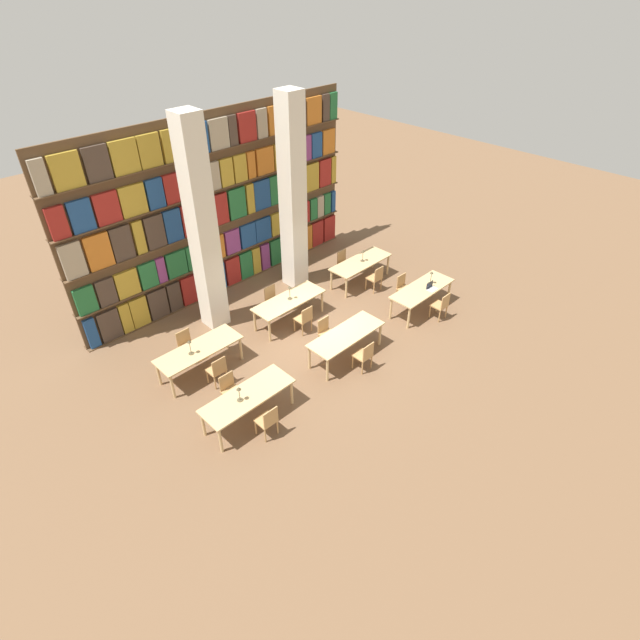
{
  "coord_description": "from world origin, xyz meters",
  "views": [
    {
      "loc": [
        -7.83,
        -8.02,
        8.8
      ],
      "look_at": [
        0.0,
        -0.12,
        0.69
      ],
      "focal_mm": 28.0,
      "sensor_mm": 36.0,
      "label": 1
    }
  ],
  "objects_px": {
    "reading_table_0": "(248,398)",
    "reading_table_1": "(346,336)",
    "chair_2": "(364,355)",
    "chair_3": "(326,332)",
    "pillar_center": "(293,197)",
    "chair_10": "(376,278)",
    "desk_lamp_1": "(431,276)",
    "laptop": "(431,288)",
    "chair_4": "(441,305)",
    "reading_table_4": "(289,302)",
    "desk_lamp_0": "(239,392)",
    "chair_8": "(304,318)",
    "reading_table_5": "(361,264)",
    "reading_table_3": "(199,351)",
    "chair_9": "(273,299)",
    "chair_0": "(268,421)",
    "desk_lamp_4": "(363,254)",
    "chair_6": "(217,370)",
    "chair_7": "(187,345)",
    "chair_1": "(230,389)",
    "desk_lamp_2": "(190,345)",
    "desk_lamp_3": "(290,290)",
    "chair_5": "(404,287)",
    "chair_11": "(344,262)",
    "reading_table_2": "(422,290)",
    "pillar_left": "(202,230)"
  },
  "relations": [
    {
      "from": "pillar_center",
      "to": "chair_4",
      "type": "xyz_separation_m",
      "value": [
        1.69,
        -4.56,
        -2.53
      ]
    },
    {
      "from": "chair_7",
      "to": "desk_lamp_3",
      "type": "distance_m",
      "value": 3.25
    },
    {
      "from": "chair_5",
      "to": "chair_7",
      "type": "xyz_separation_m",
      "value": [
        -6.38,
        2.3,
        0.0
      ]
    },
    {
      "from": "pillar_left",
      "to": "reading_table_5",
      "type": "xyz_separation_m",
      "value": [
        4.76,
        -1.49,
        -2.31
      ]
    },
    {
      "from": "pillar_left",
      "to": "chair_7",
      "type": "bearing_deg",
      "value": -149.76
    },
    {
      "from": "chair_0",
      "to": "reading_table_5",
      "type": "xyz_separation_m",
      "value": [
        6.44,
        2.96,
        0.21
      ]
    },
    {
      "from": "reading_table_1",
      "to": "chair_9",
      "type": "height_order",
      "value": "chair_9"
    },
    {
      "from": "reading_table_1",
      "to": "desk_lamp_3",
      "type": "bearing_deg",
      "value": 88.61
    },
    {
      "from": "chair_0",
      "to": "chair_6",
      "type": "relative_size",
      "value": 1.0
    },
    {
      "from": "reading_table_3",
      "to": "chair_6",
      "type": "height_order",
      "value": "chair_6"
    },
    {
      "from": "chair_10",
      "to": "reading_table_5",
      "type": "bearing_deg",
      "value": 86.03
    },
    {
      "from": "reading_table_0",
      "to": "chair_1",
      "type": "height_order",
      "value": "chair_1"
    },
    {
      "from": "desk_lamp_1",
      "to": "chair_10",
      "type": "bearing_deg",
      "value": 106.83
    },
    {
      "from": "desk_lamp_2",
      "to": "desk_lamp_4",
      "type": "xyz_separation_m",
      "value": [
        6.59,
        0.1,
        -0.02
      ]
    },
    {
      "from": "desk_lamp_1",
      "to": "laptop",
      "type": "bearing_deg",
      "value": -138.0
    },
    {
      "from": "desk_lamp_0",
      "to": "desk_lamp_4",
      "type": "distance_m",
      "value": 7.09
    },
    {
      "from": "laptop",
      "to": "chair_4",
      "type": "bearing_deg",
      "value": -103.43
    },
    {
      "from": "chair_0",
      "to": "chair_2",
      "type": "relative_size",
      "value": 1.0
    },
    {
      "from": "pillar_center",
      "to": "chair_10",
      "type": "height_order",
      "value": "pillar_center"
    },
    {
      "from": "reading_table_3",
      "to": "chair_2",
      "type": "bearing_deg",
      "value": -43.48
    },
    {
      "from": "reading_table_5",
      "to": "reading_table_0",
      "type": "bearing_deg",
      "value": -160.61
    },
    {
      "from": "chair_6",
      "to": "chair_7",
      "type": "height_order",
      "value": "same"
    },
    {
      "from": "chair_4",
      "to": "reading_table_4",
      "type": "distance_m",
      "value": 4.5
    },
    {
      "from": "chair_6",
      "to": "desk_lamp_2",
      "type": "distance_m",
      "value": 0.92
    },
    {
      "from": "desk_lamp_4",
      "to": "reading_table_3",
      "type": "bearing_deg",
      "value": -179.46
    },
    {
      "from": "chair_4",
      "to": "chair_7",
      "type": "bearing_deg",
      "value": 149.98
    },
    {
      "from": "desk_lamp_1",
      "to": "desk_lamp_4",
      "type": "distance_m",
      "value": 2.41
    },
    {
      "from": "desk_lamp_1",
      "to": "laptop",
      "type": "xyz_separation_m",
      "value": [
        -0.22,
        -0.2,
        -0.25
      ]
    },
    {
      "from": "reading_table_0",
      "to": "reading_table_1",
      "type": "relative_size",
      "value": 1.0
    },
    {
      "from": "pillar_center",
      "to": "reading_table_5",
      "type": "relative_size",
      "value": 2.68
    },
    {
      "from": "chair_2",
      "to": "chair_3",
      "type": "relative_size",
      "value": 1.0
    },
    {
      "from": "desk_lamp_0",
      "to": "chair_9",
      "type": "xyz_separation_m",
      "value": [
        3.45,
        2.96,
        -0.56
      ]
    },
    {
      "from": "reading_table_1",
      "to": "desk_lamp_3",
      "type": "relative_size",
      "value": 4.96
    },
    {
      "from": "desk_lamp_1",
      "to": "reading_table_4",
      "type": "distance_m",
      "value": 4.36
    },
    {
      "from": "chair_3",
      "to": "desk_lamp_1",
      "type": "distance_m",
      "value": 3.82
    },
    {
      "from": "desk_lamp_0",
      "to": "chair_8",
      "type": "distance_m",
      "value": 3.83
    },
    {
      "from": "chair_2",
      "to": "reading_table_5",
      "type": "relative_size",
      "value": 0.39
    },
    {
      "from": "chair_0",
      "to": "reading_table_1",
      "type": "xyz_separation_m",
      "value": [
        3.27,
        0.67,
        0.21
      ]
    },
    {
      "from": "reading_table_4",
      "to": "chair_9",
      "type": "bearing_deg",
      "value": 93.6
    },
    {
      "from": "reading_table_0",
      "to": "reading_table_4",
      "type": "bearing_deg",
      "value": 34.52
    },
    {
      "from": "reading_table_2",
      "to": "desk_lamp_3",
      "type": "bearing_deg",
      "value": 143.67
    },
    {
      "from": "chair_5",
      "to": "chair_6",
      "type": "bearing_deg",
      "value": -8.12
    },
    {
      "from": "reading_table_4",
      "to": "chair_8",
      "type": "relative_size",
      "value": 2.55
    },
    {
      "from": "desk_lamp_2",
      "to": "chair_10",
      "type": "height_order",
      "value": "desk_lamp_2"
    },
    {
      "from": "reading_table_1",
      "to": "chair_7",
      "type": "height_order",
      "value": "chair_7"
    },
    {
      "from": "reading_table_1",
      "to": "reading_table_4",
      "type": "relative_size",
      "value": 1.0
    },
    {
      "from": "chair_1",
      "to": "reading_table_3",
      "type": "relative_size",
      "value": 0.39
    },
    {
      "from": "chair_3",
      "to": "desk_lamp_4",
      "type": "distance_m",
      "value": 3.69
    },
    {
      "from": "chair_11",
      "to": "chair_8",
      "type": "bearing_deg",
      "value": 23.95
    },
    {
      "from": "pillar_center",
      "to": "reading_table_3",
      "type": "bearing_deg",
      "value": -161.7
    }
  ]
}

